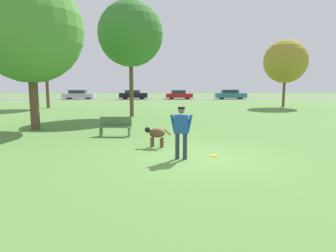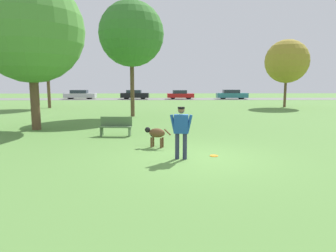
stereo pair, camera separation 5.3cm
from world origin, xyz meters
TOP-DOWN VIEW (x-y plane):
  - ground_plane at (0.00, 0.00)m, footprint 120.00×120.00m
  - far_road_strip at (0.00, 35.18)m, footprint 120.00×6.00m
  - person at (-0.53, -0.15)m, footprint 0.69×0.28m
  - dog at (-1.32, 1.57)m, footprint 0.98×0.54m
  - frisbee at (0.55, 0.20)m, footprint 0.27×0.27m
  - tree_far_right at (10.88, 19.78)m, footprint 4.10×4.10m
  - tree_far_left at (-11.60, 19.24)m, footprint 4.45×4.45m
  - tree_mid_center at (-3.12, 11.86)m, footprint 4.39×4.39m
  - tree_near_left at (-7.36, 5.89)m, footprint 5.06×5.06m
  - parked_car_silver at (-13.08, 35.47)m, footprint 4.57×1.79m
  - parked_car_black at (-4.97, 34.93)m, footprint 4.09×1.83m
  - parked_car_red at (1.68, 34.97)m, footprint 3.90×1.87m
  - parked_car_teal at (9.27, 34.87)m, footprint 4.48×1.71m
  - park_bench at (-3.12, 3.97)m, footprint 1.43×0.52m

SIDE VIEW (x-z plane):
  - ground_plane at x=0.00m, z-range 0.00..0.00m
  - far_road_strip at x=0.00m, z-range 0.00..0.01m
  - frisbee at x=0.55m, z-range 0.00..0.02m
  - park_bench at x=-3.12m, z-range 0.03..0.87m
  - dog at x=-1.32m, z-range 0.14..0.87m
  - parked_car_red at x=1.68m, z-range 0.00..1.30m
  - parked_car_silver at x=-13.08m, z-range -0.01..1.32m
  - parked_car_black at x=-4.97m, z-range 0.00..1.32m
  - parked_car_teal at x=9.27m, z-range -0.02..1.35m
  - person at x=-0.53m, z-range 0.14..1.74m
  - tree_far_right at x=10.88m, z-range 1.15..7.58m
  - tree_near_left at x=-7.36m, z-range 1.14..8.50m
  - tree_far_left at x=-11.60m, z-range 1.62..9.35m
  - tree_mid_center at x=-3.12m, z-range 1.69..9.49m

